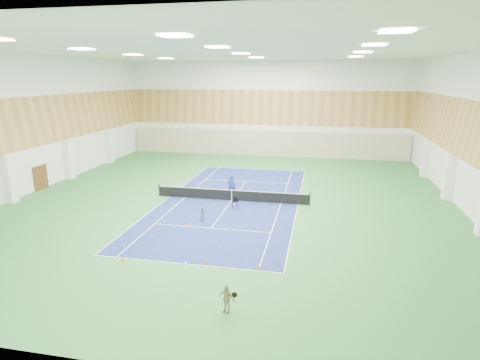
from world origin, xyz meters
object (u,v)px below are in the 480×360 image
coach (231,186)px  child_court (203,214)px  tennis_net (232,194)px  child_apron (226,298)px  ball_cart (235,203)px

coach → child_court: (-0.72, -6.12, -0.48)m
tennis_net → child_apron: bearing=-78.1°
coach → ball_cart: size_ratio=2.39×
tennis_net → child_apron: child_apron is taller
child_court → tennis_net: bearing=71.4°
child_apron → child_court: bearing=132.9°
coach → child_court: coach is taller
coach → child_court: size_ratio=1.96×
tennis_net → coach: (-0.25, 1.02, 0.43)m
child_apron → ball_cart: (-2.64, 14.05, -0.23)m
tennis_net → coach: coach is taller
coach → child_apron: size_ratio=1.52×
ball_cart → child_apron: bearing=-96.2°
tennis_net → ball_cart: 1.98m
tennis_net → child_apron: size_ratio=9.93×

